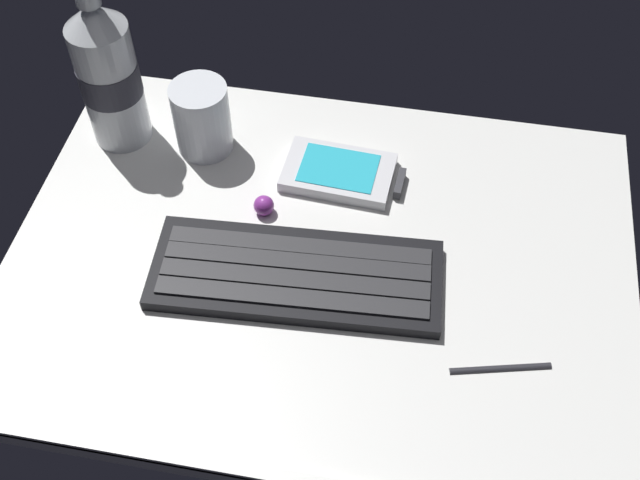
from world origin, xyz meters
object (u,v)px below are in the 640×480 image
at_px(keyboard, 296,274).
at_px(handheld_device, 344,173).
at_px(trackball_mouse, 264,205).
at_px(water_bottle, 108,73).
at_px(stylus_pen, 501,367).
at_px(juice_cup, 202,120).

xyz_separation_m(keyboard, handheld_device, (0.03, 0.15, -0.00)).
bearing_deg(handheld_device, trackball_mouse, -139.73).
xyz_separation_m(handheld_device, water_bottle, (-0.26, 0.02, 0.08)).
distance_m(water_bottle, stylus_pen, 0.51).
bearing_deg(stylus_pen, trackball_mouse, 136.44).
height_order(handheld_device, stylus_pen, handheld_device).
height_order(handheld_device, trackball_mouse, trackball_mouse).
bearing_deg(juice_cup, stylus_pen, -34.00).
xyz_separation_m(handheld_device, trackball_mouse, (-0.08, -0.06, 0.00)).
height_order(juice_cup, trackball_mouse, juice_cup).
relative_size(keyboard, juice_cup, 3.49).
relative_size(juice_cup, water_bottle, 0.41).
distance_m(keyboard, stylus_pen, 0.22).
bearing_deg(juice_cup, trackball_mouse, -44.39).
xyz_separation_m(juice_cup, stylus_pen, (0.35, -0.23, -0.04)).
relative_size(juice_cup, trackball_mouse, 3.86).
xyz_separation_m(juice_cup, trackball_mouse, (0.09, -0.09, -0.03)).
distance_m(keyboard, water_bottle, 0.30).
bearing_deg(juice_cup, water_bottle, 179.16).
bearing_deg(stylus_pen, juice_cup, 132.12).
bearing_deg(stylus_pen, water_bottle, 138.32).
relative_size(keyboard, trackball_mouse, 13.47).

